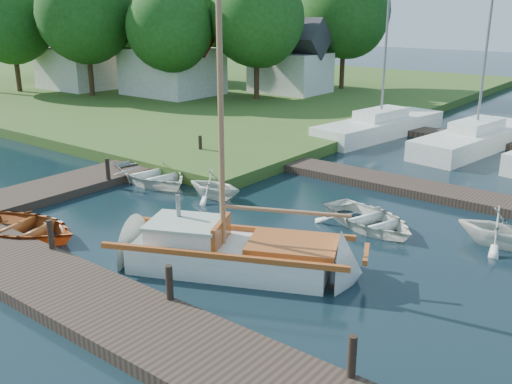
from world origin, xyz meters
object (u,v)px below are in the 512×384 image
Objects in this scene: tender_c at (369,216)px; mooring_post_2 at (169,282)px; mooring_post_1 at (51,234)px; mooring_post_3 at (352,356)px; tender_d at (501,225)px; sailboat at (237,256)px; mooring_post_5 at (200,145)px; tree_6 at (40,17)px; mooring_post_4 at (108,169)px; house_b at (79,58)px; tree_3 at (257,17)px; marina_boat_0 at (380,125)px; tree_0 at (12,20)px; tree_1 at (86,12)px; house_a at (172,59)px; dinghy at (20,224)px; tree_5 at (122,20)px; tender_a at (151,171)px; marina_boat_1 at (476,138)px; tree_7 at (345,10)px; tender_b at (214,183)px; tree_4 at (208,8)px; house_c at (291,63)px.

mooring_post_2 is at bearing -167.91° from tender_c.
mooring_post_1 is 9.00m from mooring_post_3.
sailboat is at bearing 139.03° from tender_d.
mooring_post_5 is 31.42m from tree_6.
house_b is at bearing 146.31° from mooring_post_4.
mooring_post_5 is at bearing -61.80° from tree_3.
marina_boat_0 is at bearing 114.91° from mooring_post_3.
tree_1 is (6.00, 2.00, 0.56)m from tree_0.
house_a is 0.72× the size of tree_3.
tree_3 is at bearing 53.39° from tender_d.
mooring_post_1 is 31.47m from house_b.
tree_1 reaches higher than tender_d.
tree_5 is at bearing 30.75° from dinghy.
mooring_post_4 is 30.87m from tree_5.
tender_a is (-7.74, 6.44, -0.27)m from mooring_post_2.
mooring_post_2 is 6.64m from dinghy.
tree_6 reaches higher than tender_a.
marina_boat_1 is at bearing -20.47° from tender_a.
marina_boat_1 is 32.69m from tree_5.
mooring_post_1 is 9.21m from tender_c.
tree_1 is 1.05× the size of tree_3.
tree_1 reaches higher than tender_a.
tree_7 reaches higher than tree_5.
house_a is at bearing 135.67° from mooring_post_2.
mooring_post_4 is 20.74m from house_a.
tree_7 is at bearing 18.43° from tree_5.
dinghy is at bearing 156.11° from tender_b.
tender_d is (4.88, 5.68, 0.27)m from sailboat.
tree_7 is at bearing 103.36° from mooring_post_5.
marina_boat_0 is at bearing -18.09° from tree_3.
tree_5 is (-31.28, 22.48, 5.07)m from sailboat.
house_b is at bearing -126.71° from tree_4.
tree_0 is (-32.59, 7.74, 5.17)m from tender_c.
tree_4 is at bearing 56.31° from tree_0.
house_c is (-16.59, 19.69, 2.23)m from tender_c.
mooring_post_4 is 33.51m from tree_6.
tree_0 is (-16.00, -11.95, 2.95)m from house_c.
mooring_post_2 is 28.24m from tree_3.
tree_6 reaches higher than tender_d.
marina_boat_1 reaches higher than tree_0.
house_a is at bearing 63.69° from tender_d.
tree_6 is at bearing 151.04° from mooring_post_4.
tree_7 is at bearing -1.80° from dinghy.
tree_1 is at bearing 34.03° from dinghy.
house_a is at bearing 44.43° from tender_b.
dinghy is (-2.12, 0.32, -0.30)m from mooring_post_1.
tree_5 is at bearing 126.87° from tree_1.
sailboat is (-0.21, 2.57, -0.36)m from mooring_post_2.
mooring_post_2 is at bearing -150.18° from tender_b.
mooring_post_2 is at bearing -33.77° from tree_1.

